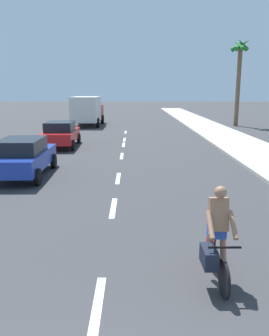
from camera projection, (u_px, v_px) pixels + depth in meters
name	position (u px, v px, depth m)	size (l,w,h in m)	color
ground_plane	(124.00, 145.00, 22.15)	(160.00, 160.00, 0.00)	#38383A
sidewalk_strip	(231.00, 139.00, 24.12)	(3.60, 80.00, 0.14)	#B2ADA3
lane_stripe_1	(97.00, 307.00, 5.66)	(0.16, 1.80, 0.01)	white
lane_stripe_2	(113.00, 208.00, 10.41)	(0.16, 1.80, 0.01)	white
lane_stripe_3	(118.00, 178.00, 13.86)	(0.16, 1.80, 0.01)	white
lane_stripe_4	(122.00, 156.00, 18.49)	(0.16, 1.80, 0.01)	white
lane_stripe_5	(124.00, 145.00, 22.25)	(0.16, 1.80, 0.01)	white
lane_stripe_6	(124.00, 140.00, 24.50)	(0.16, 1.80, 0.01)	white
lane_stripe_7	(126.00, 132.00, 28.75)	(0.16, 1.80, 0.01)	white
cyclist	(216.00, 240.00, 6.24)	(0.62, 1.71, 1.82)	black
parked_car_blue	(23.00, 156.00, 13.99)	(2.04, 4.30, 1.57)	#1E389E
parked_car_red	(61.00, 133.00, 21.23)	(2.09, 4.35, 1.57)	red
delivery_truck	(87.00, 110.00, 33.61)	(2.80, 6.30, 2.80)	maroon
palm_tree_distant	(239.00, 63.00, 32.43)	(1.90, 2.03, 8.24)	brown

